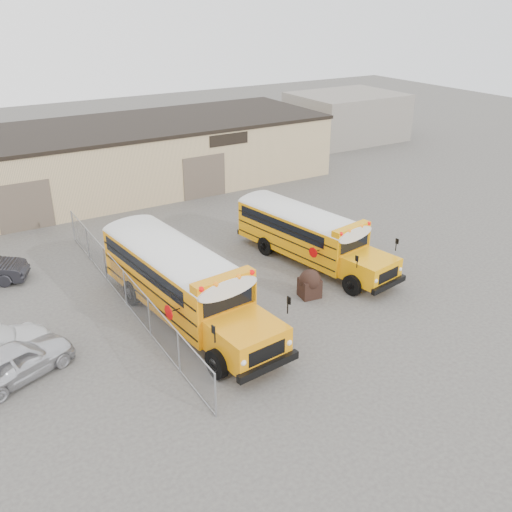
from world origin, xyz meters
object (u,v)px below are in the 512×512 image
car_silver (16,362)px  school_bus_left (114,230)px  school_bus_right (236,203)px  tarp_bundle (310,283)px

car_silver → school_bus_left: bearing=-61.3°
school_bus_right → car_silver: 16.84m
school_bus_right → tarp_bundle: school_bus_right is taller
school_bus_left → school_bus_right: (7.83, 0.97, -0.24)m
school_bus_left → school_bus_right: school_bus_left is taller
school_bus_left → school_bus_right: 7.89m
school_bus_left → school_bus_right: size_ratio=1.13×
school_bus_left → tarp_bundle: 10.69m
school_bus_right → school_bus_left: bearing=-172.9°
tarp_bundle → car_silver: bearing=178.0°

